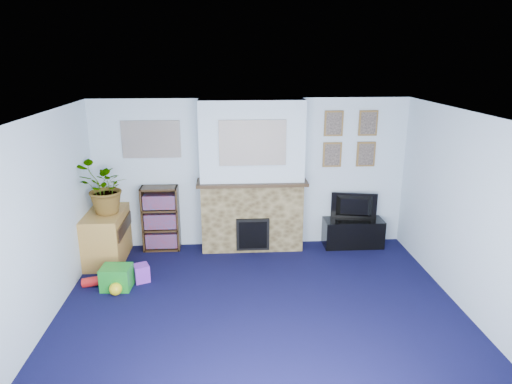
{
  "coord_description": "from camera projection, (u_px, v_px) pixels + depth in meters",
  "views": [
    {
      "loc": [
        -0.38,
        -4.84,
        3.04
      ],
      "look_at": [
        -0.0,
        1.01,
        1.27
      ],
      "focal_mm": 32.0,
      "sensor_mm": 36.0,
      "label": 1
    }
  ],
  "objects": [
    {
      "name": "chimney_breast",
      "position": [
        252.0,
        178.0,
        7.13
      ],
      "size": [
        1.72,
        0.5,
        2.4
      ],
      "color": "brown",
      "rests_on": "ground"
    },
    {
      "name": "mantel_can",
      "position": [
        294.0,
        176.0,
        7.12
      ],
      "size": [
        0.06,
        0.06,
        0.12
      ],
      "primitive_type": "cylinder",
      "color": "purple",
      "rests_on": "chimney_breast"
    },
    {
      "name": "tv_stand",
      "position": [
        353.0,
        233.0,
        7.5
      ],
      "size": [
        0.96,
        0.4,
        0.45
      ],
      "primitive_type": "cube",
      "color": "black",
      "rests_on": "ground"
    },
    {
      "name": "green_crate",
      "position": [
        117.0,
        279.0,
        6.15
      ],
      "size": [
        0.41,
        0.34,
        0.31
      ],
      "primitive_type": "cube",
      "rotation": [
        0.0,
        0.0,
        -0.08
      ],
      "color": "#198C26",
      "rests_on": "ground"
    },
    {
      "name": "portrait_bl",
      "position": [
        332.0,
        155.0,
        7.3
      ],
      "size": [
        0.3,
        0.03,
        0.4
      ],
      "primitive_type": "cube",
      "color": "brown",
      "rests_on": "wall_back"
    },
    {
      "name": "collage_left",
      "position": [
        151.0,
        139.0,
        7.05
      ],
      "size": [
        0.9,
        0.03,
        0.58
      ],
      "primitive_type": "cube",
      "color": "gray",
      "rests_on": "wall_back"
    },
    {
      "name": "floor",
      "position": [
        262.0,
        316.0,
        5.52
      ],
      "size": [
        5.0,
        4.5,
        0.01
      ],
      "primitive_type": "cube",
      "color": "black",
      "rests_on": "ground"
    },
    {
      "name": "toy_tube",
      "position": [
        93.0,
        282.0,
        6.21
      ],
      "size": [
        0.29,
        0.13,
        0.17
      ],
      "primitive_type": "cylinder",
      "rotation": [
        0.0,
        1.43,
        0.0
      ],
      "color": "red",
      "rests_on": "ground"
    },
    {
      "name": "toy_ball",
      "position": [
        116.0,
        289.0,
        5.99
      ],
      "size": [
        0.17,
        0.17,
        0.17
      ],
      "primitive_type": "sphere",
      "color": "yellow",
      "rests_on": "ground"
    },
    {
      "name": "toy_block",
      "position": [
        142.0,
        274.0,
        6.35
      ],
      "size": [
        0.26,
        0.26,
        0.24
      ],
      "primitive_type": "cube",
      "rotation": [
        0.0,
        0.0,
        0.4
      ],
      "color": "purple",
      "rests_on": "ground"
    },
    {
      "name": "mantel_clock",
      "position": [
        249.0,
        177.0,
        7.08
      ],
      "size": [
        0.11,
        0.07,
        0.16
      ],
      "primitive_type": "cube",
      "color": "gold",
      "rests_on": "chimney_breast"
    },
    {
      "name": "portrait_tr",
      "position": [
        368.0,
        123.0,
        7.19
      ],
      "size": [
        0.3,
        0.03,
        0.4
      ],
      "primitive_type": "cube",
      "color": "brown",
      "rests_on": "wall_back"
    },
    {
      "name": "bookshelf",
      "position": [
        161.0,
        220.0,
        7.3
      ],
      "size": [
        0.58,
        0.28,
        1.05
      ],
      "color": "#302011",
      "rests_on": "ground"
    },
    {
      "name": "mantel_teddy",
      "position": [
        218.0,
        177.0,
        7.05
      ],
      "size": [
        0.12,
        0.12,
        0.12
      ],
      "primitive_type": "sphere",
      "color": "gray",
      "rests_on": "chimney_breast"
    },
    {
      "name": "ceiling",
      "position": [
        262.0,
        117.0,
        4.83
      ],
      "size": [
        5.0,
        4.5,
        0.01
      ],
      "primitive_type": "cube",
      "color": "white",
      "rests_on": "wall_back"
    },
    {
      "name": "portrait_tl",
      "position": [
        334.0,
        123.0,
        7.15
      ],
      "size": [
        0.3,
        0.03,
        0.4
      ],
      "primitive_type": "cube",
      "color": "brown",
      "rests_on": "wall_back"
    },
    {
      "name": "wall_left",
      "position": [
        36.0,
        229.0,
        5.02
      ],
      "size": [
        0.04,
        4.5,
        2.4
      ],
      "primitive_type": "cube",
      "color": "silver",
      "rests_on": "ground"
    },
    {
      "name": "sideboard",
      "position": [
        107.0,
        238.0,
        6.95
      ],
      "size": [
        0.55,
        0.99,
        0.77
      ],
      "primitive_type": "cube",
      "color": "#B4833A",
      "rests_on": "ground"
    },
    {
      "name": "television",
      "position": [
        354.0,
        207.0,
        7.39
      ],
      "size": [
        0.74,
        0.24,
        0.43
      ],
      "primitive_type": "imported",
      "rotation": [
        0.0,
        0.0,
        2.95
      ],
      "color": "black",
      "rests_on": "tv_stand"
    },
    {
      "name": "wall_front",
      "position": [
        288.0,
        343.0,
        3.03
      ],
      "size": [
        5.0,
        0.04,
        2.4
      ],
      "primitive_type": "cube",
      "color": "silver",
      "rests_on": "ground"
    },
    {
      "name": "collage_main",
      "position": [
        253.0,
        143.0,
        6.76
      ],
      "size": [
        1.0,
        0.03,
        0.68
      ],
      "primitive_type": "cube",
      "color": "gray",
      "rests_on": "chimney_breast"
    },
    {
      "name": "portrait_br",
      "position": [
        366.0,
        154.0,
        7.33
      ],
      "size": [
        0.3,
        0.03,
        0.4
      ],
      "primitive_type": "cube",
      "color": "brown",
      "rests_on": "wall_back"
    },
    {
      "name": "wall_back",
      "position": [
        251.0,
        174.0,
        7.32
      ],
      "size": [
        5.0,
        0.04,
        2.4
      ],
      "primitive_type": "cube",
      "color": "silver",
      "rests_on": "ground"
    },
    {
      "name": "potted_plant",
      "position": [
        104.0,
        188.0,
        6.67
      ],
      "size": [
        0.88,
        0.92,
        0.79
      ],
      "primitive_type": "imported",
      "rotation": [
        0.0,
        0.0,
        4.23
      ],
      "color": "#26661E",
      "rests_on": "sideboard"
    },
    {
      "name": "mantel_candle",
      "position": [
        272.0,
        176.0,
        7.1
      ],
      "size": [
        0.05,
        0.05,
        0.16
      ],
      "primitive_type": "cylinder",
      "color": "#B2BFC6",
      "rests_on": "chimney_breast"
    },
    {
      "name": "wall_right",
      "position": [
        475.0,
        218.0,
        5.33
      ],
      "size": [
        0.04,
        4.5,
        2.4
      ],
      "primitive_type": "cube",
      "color": "silver",
      "rests_on": "ground"
    }
  ]
}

